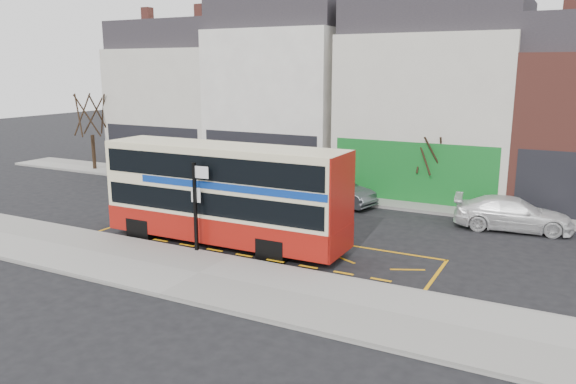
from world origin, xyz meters
The scene contains 15 objects.
ground centered at (0.00, 0.00, 0.00)m, with size 120.00×120.00×0.00m, color black.
pavement centered at (0.00, -2.30, 0.07)m, with size 40.00×4.00×0.15m, color gray.
kerb centered at (0.00, -0.38, 0.07)m, with size 40.00×0.15×0.15m, color gray.
far_pavement centered at (0.00, 11.00, 0.07)m, with size 50.00×3.00×0.15m, color gray.
road_markings centered at (0.00, 1.60, 0.01)m, with size 14.00×3.40×0.01m, color orange, non-canonical shape.
terrace_far_left centered at (-13.50, 14.99, 4.82)m, with size 8.00×8.01×10.80m.
terrace_left centered at (-5.50, 14.99, 5.32)m, with size 8.00×8.01×11.80m.
terrace_green_shop centered at (3.50, 14.99, 5.07)m, with size 9.00×8.01×11.30m.
double_decker_bus centered at (-1.17, 1.06, 2.08)m, with size 9.94×2.40×3.96m.
bus_stop_post centered at (-1.43, -0.39, 2.12)m, with size 0.83×0.16×3.32m.
car_silver centered at (-10.57, 8.61, 0.65)m, with size 1.54×3.82×1.30m, color #BCBBC1.
car_grey centered at (0.01, 9.12, 0.72)m, with size 1.53×4.40×1.45m, color #464A4E.
car_white centered at (8.59, 8.53, 0.70)m, with size 1.97×4.85×1.41m, color white.
street_tree_left centered at (-18.18, 10.53, 4.50)m, with size 3.06×3.06×6.60m.
street_tree_right centered at (4.29, 11.39, 3.08)m, with size 2.10×2.10×4.53m.
Camera 1 is at (10.85, -16.59, 6.84)m, focal length 35.00 mm.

